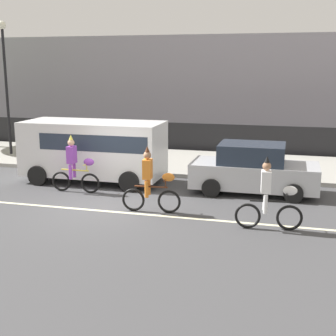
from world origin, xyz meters
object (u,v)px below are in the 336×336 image
parade_cyclist_purple (75,167)px  parade_cyclist_zebra (270,198)px  parade_cyclist_orange (151,184)px  street_lamp_post (5,68)px  pedestrian_onlooker (49,138)px  parked_van_white (95,147)px  parked_car_silver (253,170)px

parade_cyclist_purple → parade_cyclist_zebra: same height
parade_cyclist_orange → street_lamp_post: 11.10m
pedestrian_onlooker → parade_cyclist_purple: bearing=-52.6°
parked_van_white → parade_cyclist_orange: bearing=-44.4°
parade_cyclist_purple → parked_car_silver: (5.68, 1.45, -0.06)m
parade_cyclist_purple → parade_cyclist_orange: same height
street_lamp_post → parked_car_silver: bearing=-16.7°
parade_cyclist_purple → parade_cyclist_orange: (3.05, -1.41, 0.00)m
parade_cyclist_orange → pedestrian_onlooker: 8.72m
parade_cyclist_zebra → parked_van_white: size_ratio=0.38×
parade_cyclist_purple → parked_van_white: parked_van_white is taller
parade_cyclist_orange → parked_van_white: 4.19m
parade_cyclist_zebra → parked_van_white: (-6.31, 3.53, 0.44)m
parade_cyclist_purple → parked_van_white: (0.07, 1.51, 0.44)m
parade_cyclist_orange → street_lamp_post: street_lamp_post is taller
pedestrian_onlooker → parade_cyclist_orange: bearing=-42.2°
parked_van_white → pedestrian_onlooker: size_ratio=3.09×
parade_cyclist_orange → parade_cyclist_purple: bearing=155.2°
parked_van_white → parked_car_silver: parked_van_white is taller
parade_cyclist_orange → street_lamp_post: (-8.64, 6.23, 3.15)m
pedestrian_onlooker → parked_car_silver: bearing=-18.3°
parked_car_silver → parade_cyclist_zebra: bearing=-78.6°
street_lamp_post → pedestrian_onlooker: street_lamp_post is taller
parade_cyclist_orange → parade_cyclist_zebra: (3.33, -0.62, 0.00)m
parade_cyclist_orange → parade_cyclist_zebra: 3.39m
parade_cyclist_zebra → pedestrian_onlooker: bearing=146.5°
parade_cyclist_purple → parade_cyclist_zebra: (6.38, -2.03, 0.00)m
parade_cyclist_purple → parade_cyclist_zebra: bearing=-17.6°
parked_car_silver → parade_cyclist_orange: bearing=-132.7°
parked_van_white → pedestrian_onlooker: bearing=139.8°
parade_cyclist_orange → parade_cyclist_zebra: size_ratio=1.00×
parade_cyclist_zebra → parked_car_silver: size_ratio=0.47×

